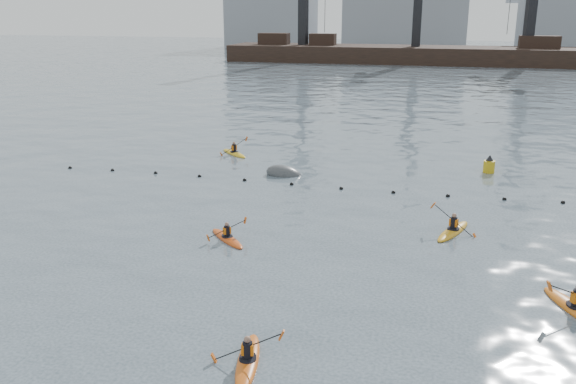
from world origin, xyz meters
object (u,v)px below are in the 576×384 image
kayaker_2 (227,238)px  kayaker_5 (234,153)px  kayaker_4 (576,308)px  kayaker_3 (453,230)px  kayaker_0 (248,360)px  nav_buoy (489,166)px  mooring_buoy (284,175)px

kayaker_2 → kayaker_5: bearing=62.8°
kayaker_5 → kayaker_4: bearing=-92.2°
kayaker_3 → kayaker_4: 8.06m
kayaker_3 → kayaker_4: size_ratio=0.94×
kayaker_4 → kayaker_2: bearing=-39.4°
kayaker_0 → kayaker_2: size_ratio=1.29×
kayaker_4 → nav_buoy: size_ratio=2.72×
kayaker_3 → kayaker_4: kayaker_3 is taller
kayaker_0 → mooring_buoy: kayaker_0 is taller
kayaker_3 → kayaker_5: (-15.25, 12.52, -0.00)m
kayaker_3 → mooring_buoy: (-10.30, 7.95, -0.10)m
kayaker_0 → nav_buoy: size_ratio=2.46×
kayaker_5 → mooring_buoy: size_ratio=1.21×
kayaker_3 → nav_buoy: 12.00m
mooring_buoy → nav_buoy: bearing=17.1°
kayaker_4 → mooring_buoy: (-14.43, 14.87, -0.11)m
kayaker_3 → nav_buoy: size_ratio=2.57×
kayaker_2 → mooring_buoy: bearing=46.3°
kayaker_3 → mooring_buoy: bearing=163.7°
kayaker_5 → mooring_buoy: 6.74m
kayaker_5 → kayaker_0: bearing=-116.8°
kayaker_2 → mooring_buoy: size_ratio=1.08×
kayaker_3 → nav_buoy: kayaker_3 is taller
nav_buoy → kayaker_2: bearing=-128.3°
kayaker_5 → kayaker_3: bearing=-86.5°
kayaker_2 → kayaker_4: 14.44m
kayaker_4 → kayaker_3: bearing=-85.0°
kayaker_0 → mooring_buoy: 21.28m
kayaker_0 → kayaker_4: 11.61m
kayaker_0 → mooring_buoy: (-4.45, 20.81, -0.10)m
kayaker_5 → mooring_buoy: bearing=-89.8°
kayaker_5 → nav_buoy: kayaker_5 is taller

